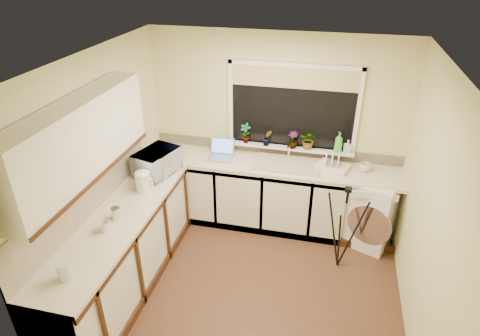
# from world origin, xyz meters

# --- Properties ---
(floor) EXTENTS (3.20, 3.20, 0.00)m
(floor) POSITION_xyz_m (0.00, 0.00, 0.00)
(floor) COLOR #4F2E1F
(floor) RESTS_ON ground
(ceiling) EXTENTS (3.20, 3.20, 0.00)m
(ceiling) POSITION_xyz_m (0.00, 0.00, 2.45)
(ceiling) COLOR white
(ceiling) RESTS_ON ground
(wall_back) EXTENTS (3.20, 0.00, 3.20)m
(wall_back) POSITION_xyz_m (0.00, 1.50, 1.23)
(wall_back) COLOR beige
(wall_back) RESTS_ON ground
(wall_front) EXTENTS (3.20, 0.00, 3.20)m
(wall_front) POSITION_xyz_m (0.00, -1.50, 1.23)
(wall_front) COLOR beige
(wall_front) RESTS_ON ground
(wall_left) EXTENTS (0.00, 3.00, 3.00)m
(wall_left) POSITION_xyz_m (-1.60, 0.00, 1.23)
(wall_left) COLOR beige
(wall_left) RESTS_ON ground
(wall_right) EXTENTS (0.00, 3.00, 3.00)m
(wall_right) POSITION_xyz_m (1.60, 0.00, 1.23)
(wall_right) COLOR beige
(wall_right) RESTS_ON ground
(base_cabinet_back) EXTENTS (2.55, 0.60, 0.86)m
(base_cabinet_back) POSITION_xyz_m (-0.33, 1.20, 0.43)
(base_cabinet_back) COLOR silver
(base_cabinet_back) RESTS_ON floor
(base_cabinet_left) EXTENTS (0.54, 2.40, 0.86)m
(base_cabinet_left) POSITION_xyz_m (-1.30, -0.30, 0.43)
(base_cabinet_left) COLOR silver
(base_cabinet_left) RESTS_ON floor
(worktop_back) EXTENTS (3.20, 0.60, 0.04)m
(worktop_back) POSITION_xyz_m (0.00, 1.20, 0.88)
(worktop_back) COLOR beige
(worktop_back) RESTS_ON base_cabinet_back
(worktop_left) EXTENTS (0.60, 2.40, 0.04)m
(worktop_left) POSITION_xyz_m (-1.30, -0.30, 0.88)
(worktop_left) COLOR beige
(worktop_left) RESTS_ON base_cabinet_left
(upper_cabinet) EXTENTS (0.28, 1.90, 0.70)m
(upper_cabinet) POSITION_xyz_m (-1.44, -0.45, 1.80)
(upper_cabinet) COLOR silver
(upper_cabinet) RESTS_ON wall_left
(splashback_left) EXTENTS (0.02, 2.40, 0.45)m
(splashback_left) POSITION_xyz_m (-1.59, -0.30, 1.12)
(splashback_left) COLOR beige
(splashback_left) RESTS_ON wall_left
(splashback_back) EXTENTS (3.20, 0.02, 0.14)m
(splashback_back) POSITION_xyz_m (0.00, 1.49, 0.97)
(splashback_back) COLOR beige
(splashback_back) RESTS_ON wall_back
(window_glass) EXTENTS (1.50, 0.02, 1.00)m
(window_glass) POSITION_xyz_m (0.20, 1.49, 1.55)
(window_glass) COLOR black
(window_glass) RESTS_ON wall_back
(window_blind) EXTENTS (1.50, 0.02, 0.25)m
(window_blind) POSITION_xyz_m (0.20, 1.46, 1.92)
(window_blind) COLOR tan
(window_blind) RESTS_ON wall_back
(windowsill) EXTENTS (1.60, 0.14, 0.03)m
(windowsill) POSITION_xyz_m (0.20, 1.43, 1.04)
(windowsill) COLOR white
(windowsill) RESTS_ON wall_back
(sink) EXTENTS (0.82, 0.46, 0.03)m
(sink) POSITION_xyz_m (0.20, 1.20, 0.91)
(sink) COLOR tan
(sink) RESTS_ON worktop_back
(faucet) EXTENTS (0.03, 0.03, 0.24)m
(faucet) POSITION_xyz_m (0.20, 1.38, 1.02)
(faucet) COLOR silver
(faucet) RESTS_ON worktop_back
(washing_machine) EXTENTS (0.81, 0.80, 0.89)m
(washing_machine) POSITION_xyz_m (1.24, 1.16, 0.44)
(washing_machine) COLOR white
(washing_machine) RESTS_ON floor
(laptop) EXTENTS (0.31, 0.30, 0.22)m
(laptop) POSITION_xyz_m (-0.65, 1.24, 0.96)
(laptop) COLOR #93939A
(laptop) RESTS_ON worktop_back
(kettle) EXTENTS (0.17, 0.17, 0.22)m
(kettle) POSITION_xyz_m (-1.26, 0.24, 1.01)
(kettle) COLOR silver
(kettle) RESTS_ON worktop_left
(dish_rack) EXTENTS (0.43, 0.37, 0.05)m
(dish_rack) POSITION_xyz_m (0.76, 1.23, 0.93)
(dish_rack) COLOR silver
(dish_rack) RESTS_ON worktop_back
(tripod) EXTENTS (0.64, 0.64, 1.06)m
(tripod) POSITION_xyz_m (0.93, 0.55, 0.53)
(tripod) COLOR black
(tripod) RESTS_ON floor
(glass_jug) EXTENTS (0.11, 0.11, 0.17)m
(glass_jug) POSITION_xyz_m (-1.29, -1.16, 0.98)
(glass_jug) COLOR silver
(glass_jug) RESTS_ON worktop_left
(steel_jar) EXTENTS (0.09, 0.09, 0.12)m
(steel_jar) POSITION_xyz_m (-1.30, -0.31, 0.96)
(steel_jar) COLOR silver
(steel_jar) RESTS_ON worktop_left
(microwave) EXTENTS (0.49, 0.61, 0.29)m
(microwave) POSITION_xyz_m (-1.27, 0.65, 1.05)
(microwave) COLOR white
(microwave) RESTS_ON worktop_left
(plant_a) EXTENTS (0.16, 0.13, 0.26)m
(plant_a) POSITION_xyz_m (-0.37, 1.41, 1.18)
(plant_a) COLOR #999999
(plant_a) RESTS_ON windowsill
(plant_b) EXTENTS (0.14, 0.13, 0.21)m
(plant_b) POSITION_xyz_m (-0.09, 1.39, 1.16)
(plant_b) COLOR #999999
(plant_b) RESTS_ON windowsill
(plant_c) EXTENTS (0.14, 0.14, 0.22)m
(plant_c) POSITION_xyz_m (0.24, 1.40, 1.16)
(plant_c) COLOR #999999
(plant_c) RESTS_ON windowsill
(plant_d) EXTENTS (0.24, 0.21, 0.24)m
(plant_d) POSITION_xyz_m (0.44, 1.42, 1.17)
(plant_d) COLOR #999999
(plant_d) RESTS_ON windowsill
(soap_bottle_green) EXTENTS (0.12, 0.12, 0.26)m
(soap_bottle_green) POSITION_xyz_m (0.80, 1.41, 1.18)
(soap_bottle_green) COLOR green
(soap_bottle_green) RESTS_ON windowsill
(soap_bottle_clear) EXTENTS (0.09, 0.09, 0.17)m
(soap_bottle_clear) POSITION_xyz_m (0.91, 1.41, 1.13)
(soap_bottle_clear) COLOR #999999
(soap_bottle_clear) RESTS_ON windowsill
(cup_back) EXTENTS (0.15, 0.15, 0.11)m
(cup_back) POSITION_xyz_m (1.13, 1.26, 0.95)
(cup_back) COLOR beige
(cup_back) RESTS_ON worktop_back
(cup_left) EXTENTS (0.12, 0.12, 0.10)m
(cup_left) POSITION_xyz_m (-1.31, -0.52, 0.95)
(cup_left) COLOR beige
(cup_left) RESTS_ON worktop_left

